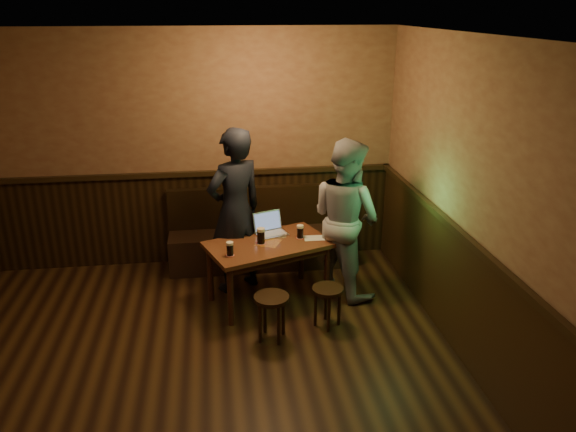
{
  "coord_description": "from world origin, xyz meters",
  "views": [
    {
      "loc": [
        0.33,
        -3.56,
        3.01
      ],
      "look_at": [
        1.05,
        1.73,
        1.0
      ],
      "focal_mm": 35.0,
      "sensor_mm": 36.0,
      "label": 1
    }
  ],
  "objects_px": {
    "pint_mid": "(261,236)",
    "person_grey": "(346,218)",
    "pub_table": "(268,251)",
    "laptop": "(270,228)",
    "stool_left": "(272,305)",
    "stool_right": "(328,295)",
    "pint_left": "(230,249)",
    "person_suit": "(235,211)",
    "bench": "(261,240)",
    "pint_right": "(300,232)"
  },
  "relations": [
    {
      "from": "pint_mid",
      "to": "pint_right",
      "type": "relative_size",
      "value": 1.17
    },
    {
      "from": "stool_left",
      "to": "pint_mid",
      "type": "height_order",
      "value": "pint_mid"
    },
    {
      "from": "bench",
      "to": "pub_table",
      "type": "height_order",
      "value": "bench"
    },
    {
      "from": "pub_table",
      "to": "person_suit",
      "type": "bearing_deg",
      "value": 113.05
    },
    {
      "from": "laptop",
      "to": "pint_right",
      "type": "bearing_deg",
      "value": -48.82
    },
    {
      "from": "pint_mid",
      "to": "stool_right",
      "type": "bearing_deg",
      "value": -44.73
    },
    {
      "from": "stool_right",
      "to": "pint_right",
      "type": "distance_m",
      "value": 0.82
    },
    {
      "from": "bench",
      "to": "person_suit",
      "type": "distance_m",
      "value": 0.9
    },
    {
      "from": "pint_mid",
      "to": "pint_right",
      "type": "xyz_separation_m",
      "value": [
        0.43,
        0.09,
        -0.01
      ]
    },
    {
      "from": "pint_mid",
      "to": "laptop",
      "type": "distance_m",
      "value": 0.29
    },
    {
      "from": "person_grey",
      "to": "pint_right",
      "type": "bearing_deg",
      "value": 60.75
    },
    {
      "from": "laptop",
      "to": "person_grey",
      "type": "xyz_separation_m",
      "value": [
        0.81,
        -0.15,
        0.14
      ]
    },
    {
      "from": "pint_right",
      "to": "pint_mid",
      "type": "bearing_deg",
      "value": -167.83
    },
    {
      "from": "bench",
      "to": "pub_table",
      "type": "relative_size",
      "value": 1.54
    },
    {
      "from": "person_grey",
      "to": "stool_right",
      "type": "bearing_deg",
      "value": 122.6
    },
    {
      "from": "bench",
      "to": "laptop",
      "type": "relative_size",
      "value": 5.6
    },
    {
      "from": "pint_left",
      "to": "person_grey",
      "type": "height_order",
      "value": "person_grey"
    },
    {
      "from": "person_suit",
      "to": "stool_right",
      "type": "bearing_deg",
      "value": 101.86
    },
    {
      "from": "person_suit",
      "to": "pint_mid",
      "type": "bearing_deg",
      "value": 94.93
    },
    {
      "from": "bench",
      "to": "laptop",
      "type": "height_order",
      "value": "bench"
    },
    {
      "from": "pint_left",
      "to": "pint_mid",
      "type": "bearing_deg",
      "value": 37.67
    },
    {
      "from": "person_grey",
      "to": "pint_mid",
      "type": "bearing_deg",
      "value": 64.92
    },
    {
      "from": "bench",
      "to": "person_grey",
      "type": "xyz_separation_m",
      "value": [
        0.85,
        -0.81,
        0.56
      ]
    },
    {
      "from": "pint_left",
      "to": "person_grey",
      "type": "distance_m",
      "value": 1.32
    },
    {
      "from": "bench",
      "to": "stool_left",
      "type": "bearing_deg",
      "value": -91.72
    },
    {
      "from": "person_suit",
      "to": "person_grey",
      "type": "distance_m",
      "value": 1.2
    },
    {
      "from": "pint_left",
      "to": "pint_mid",
      "type": "distance_m",
      "value": 0.42
    },
    {
      "from": "person_grey",
      "to": "stool_left",
      "type": "bearing_deg",
      "value": 101.49
    },
    {
      "from": "pub_table",
      "to": "stool_right",
      "type": "bearing_deg",
      "value": -68.81
    },
    {
      "from": "stool_left",
      "to": "person_grey",
      "type": "bearing_deg",
      "value": 43.98
    },
    {
      "from": "pint_mid",
      "to": "person_grey",
      "type": "relative_size",
      "value": 0.1
    },
    {
      "from": "pub_table",
      "to": "person_suit",
      "type": "height_order",
      "value": "person_suit"
    },
    {
      "from": "stool_left",
      "to": "stool_right",
      "type": "xyz_separation_m",
      "value": [
        0.57,
        0.16,
        -0.03
      ]
    },
    {
      "from": "pub_table",
      "to": "laptop",
      "type": "relative_size",
      "value": 3.63
    },
    {
      "from": "pint_left",
      "to": "person_suit",
      "type": "distance_m",
      "value": 0.64
    },
    {
      "from": "person_suit",
      "to": "person_grey",
      "type": "height_order",
      "value": "person_suit"
    },
    {
      "from": "bench",
      "to": "person_grey",
      "type": "bearing_deg",
      "value": -43.46
    },
    {
      "from": "pub_table",
      "to": "bench",
      "type": "bearing_deg",
      "value": 70.14
    },
    {
      "from": "stool_left",
      "to": "pint_right",
      "type": "relative_size",
      "value": 3.08
    },
    {
      "from": "pint_right",
      "to": "person_suit",
      "type": "xyz_separation_m",
      "value": [
        -0.67,
        0.26,
        0.17
      ]
    },
    {
      "from": "pint_right",
      "to": "laptop",
      "type": "distance_m",
      "value": 0.35
    },
    {
      "from": "stool_right",
      "to": "stool_left",
      "type": "bearing_deg",
      "value": -164.47
    },
    {
      "from": "stool_right",
      "to": "pint_left",
      "type": "height_order",
      "value": "pint_left"
    },
    {
      "from": "stool_left",
      "to": "laptop",
      "type": "xyz_separation_m",
      "value": [
        0.1,
        1.02,
        0.37
      ]
    },
    {
      "from": "stool_left",
      "to": "stool_right",
      "type": "relative_size",
      "value": 1.09
    },
    {
      "from": "pint_right",
      "to": "person_grey",
      "type": "xyz_separation_m",
      "value": [
        0.5,
        0.03,
        0.12
      ]
    },
    {
      "from": "person_grey",
      "to": "laptop",
      "type": "bearing_deg",
      "value": 47.26
    },
    {
      "from": "pub_table",
      "to": "person_grey",
      "type": "height_order",
      "value": "person_grey"
    },
    {
      "from": "stool_left",
      "to": "pint_right",
      "type": "height_order",
      "value": "pint_right"
    },
    {
      "from": "bench",
      "to": "laptop",
      "type": "bearing_deg",
      "value": -86.05
    }
  ]
}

